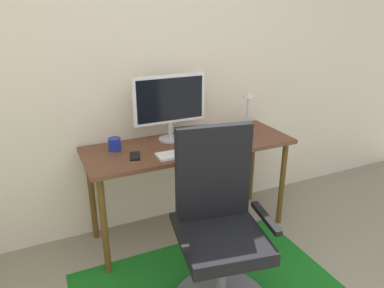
% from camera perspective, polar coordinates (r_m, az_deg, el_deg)
% --- Properties ---
extents(wall_back, '(6.00, 0.10, 2.60)m').
position_cam_1_polar(wall_back, '(2.76, -8.88, 12.24)').
color(wall_back, beige).
rests_on(wall_back, ground).
extents(desk, '(1.56, 0.56, 0.75)m').
position_cam_1_polar(desk, '(2.71, -0.30, -1.52)').
color(desk, brown).
rests_on(desk, ground).
extents(monitor, '(0.55, 0.18, 0.50)m').
position_cam_1_polar(monitor, '(2.67, -3.56, 6.70)').
color(monitor, '#B2B2B7').
rests_on(monitor, desk).
extents(keyboard, '(0.43, 0.13, 0.02)m').
position_cam_1_polar(keyboard, '(2.50, -0.78, -1.33)').
color(keyboard, white).
rests_on(keyboard, desk).
extents(computer_mouse, '(0.06, 0.10, 0.03)m').
position_cam_1_polar(computer_mouse, '(2.63, 5.81, -0.04)').
color(computer_mouse, white).
rests_on(computer_mouse, desk).
extents(coffee_cup, '(0.09, 0.09, 0.09)m').
position_cam_1_polar(coffee_cup, '(2.60, -12.16, -0.02)').
color(coffee_cup, navy).
rests_on(coffee_cup, desk).
extents(cell_phone, '(0.10, 0.15, 0.01)m').
position_cam_1_polar(cell_phone, '(2.48, -9.02, -1.89)').
color(cell_phone, black).
rests_on(cell_phone, desk).
extents(desk_lamp, '(0.11, 0.11, 0.36)m').
position_cam_1_polar(desk_lamp, '(2.84, 8.85, 5.85)').
color(desk_lamp, black).
rests_on(desk_lamp, desk).
extents(office_chair, '(0.59, 0.58, 1.10)m').
position_cam_1_polar(office_chair, '(2.17, 4.33, -15.44)').
color(office_chair, slate).
rests_on(office_chair, ground).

